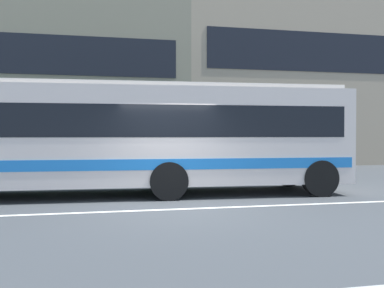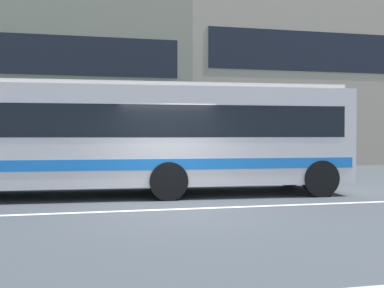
{
  "view_description": "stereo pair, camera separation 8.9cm",
  "coord_description": "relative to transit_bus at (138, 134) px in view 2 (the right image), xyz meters",
  "views": [
    {
      "loc": [
        -1.69,
        -9.48,
        1.7
      ],
      "look_at": [
        0.82,
        2.12,
        1.44
      ],
      "focal_mm": 39.8,
      "sensor_mm": 36.0,
      "label": 1
    },
    {
      "loc": [
        -1.6,
        -9.5,
        1.7
      ],
      "look_at": [
        0.82,
        2.12,
        1.44
      ],
      "focal_mm": 39.8,
      "sensor_mm": 36.0,
      "label": 2
    }
  ],
  "objects": [
    {
      "name": "ground_plane",
      "position": [
        0.64,
        -2.54,
        -1.71
      ],
      "size": [
        160.0,
        160.0,
        0.0
      ],
      "primitive_type": "plane",
      "color": "#3C3F43"
    },
    {
      "name": "lane_centre_line",
      "position": [
        0.64,
        -2.54,
        -1.7
      ],
      "size": [
        60.0,
        0.16,
        0.01
      ],
      "primitive_type": "cube",
      "color": "silver",
      "rests_on": "ground_plane"
    },
    {
      "name": "hedge_row_far",
      "position": [
        -2.62,
        3.9,
        -1.14
      ],
      "size": [
        12.22,
        1.1,
        1.14
      ],
      "primitive_type": "cube",
      "color": "#194620",
      "rests_on": "ground_plane"
    },
    {
      "name": "apartment_block_left",
      "position": [
        -6.43,
        13.26,
        2.99
      ],
      "size": [
        19.75,
        8.71,
        9.4
      ],
      "color": "gray",
      "rests_on": "ground_plane"
    },
    {
      "name": "apartment_block_right",
      "position": [
        13.52,
        13.26,
        3.58
      ],
      "size": [
        20.15,
        8.71,
        10.57
      ],
      "color": "tan",
      "rests_on": "ground_plane"
    },
    {
      "name": "transit_bus",
      "position": [
        0.0,
        0.0,
        0.0
      ],
      "size": [
        11.94,
        3.12,
        3.09
      ],
      "color": "beige",
      "rests_on": "ground_plane"
    }
  ]
}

